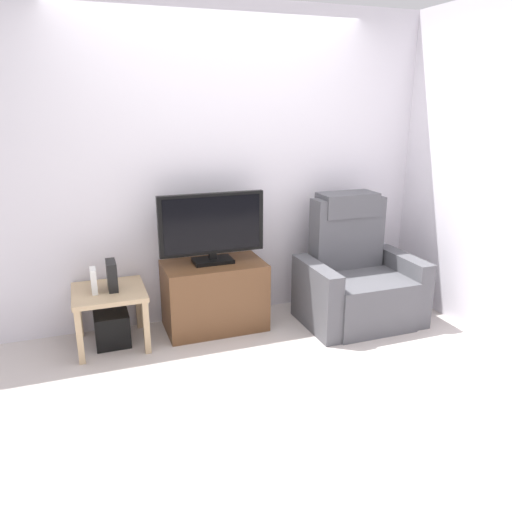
{
  "coord_description": "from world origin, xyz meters",
  "views": [
    {
      "loc": [
        -1.13,
        -2.89,
        1.82
      ],
      "look_at": [
        0.11,
        0.5,
        0.7
      ],
      "focal_mm": 34.66,
      "sensor_mm": 36.0,
      "label": 1
    }
  ],
  "objects_px": {
    "side_table": "(109,299)",
    "subwoofer_box": "(112,329)",
    "tv_stand": "(214,295)",
    "book_upright": "(94,281)",
    "recliner_armchair": "(356,278)",
    "television": "(212,227)",
    "game_console": "(112,275)"
  },
  "relations": [
    {
      "from": "book_upright",
      "to": "game_console",
      "type": "height_order",
      "value": "game_console"
    },
    {
      "from": "recliner_armchair",
      "to": "subwoofer_box",
      "type": "relative_size",
      "value": 4.14
    },
    {
      "from": "side_table",
      "to": "game_console",
      "type": "height_order",
      "value": "game_console"
    },
    {
      "from": "tv_stand",
      "to": "subwoofer_box",
      "type": "distance_m",
      "value": 0.85
    },
    {
      "from": "book_upright",
      "to": "game_console",
      "type": "bearing_deg",
      "value": 12.53
    },
    {
      "from": "tv_stand",
      "to": "recliner_armchair",
      "type": "height_order",
      "value": "recliner_armchair"
    },
    {
      "from": "television",
      "to": "side_table",
      "type": "height_order",
      "value": "television"
    },
    {
      "from": "recliner_armchair",
      "to": "subwoofer_box",
      "type": "xyz_separation_m",
      "value": [
        -2.04,
        0.22,
        -0.24
      ]
    },
    {
      "from": "tv_stand",
      "to": "recliner_armchair",
      "type": "distance_m",
      "value": 1.23
    },
    {
      "from": "book_upright",
      "to": "game_console",
      "type": "relative_size",
      "value": 0.85
    },
    {
      "from": "television",
      "to": "side_table",
      "type": "bearing_deg",
      "value": -177.02
    },
    {
      "from": "television",
      "to": "recliner_armchair",
      "type": "bearing_deg",
      "value": -12.22
    },
    {
      "from": "side_table",
      "to": "book_upright",
      "type": "distance_m",
      "value": 0.2
    },
    {
      "from": "recliner_armchair",
      "to": "tv_stand",
      "type": "bearing_deg",
      "value": 163.9
    },
    {
      "from": "recliner_armchair",
      "to": "game_console",
      "type": "xyz_separation_m",
      "value": [
        -2.01,
        0.23,
        0.19
      ]
    },
    {
      "from": "television",
      "to": "subwoofer_box",
      "type": "bearing_deg",
      "value": -177.02
    },
    {
      "from": "subwoofer_box",
      "to": "tv_stand",
      "type": "bearing_deg",
      "value": 1.7
    },
    {
      "from": "tv_stand",
      "to": "game_console",
      "type": "xyz_separation_m",
      "value": [
        -0.8,
        -0.01,
        0.28
      ]
    },
    {
      "from": "side_table",
      "to": "tv_stand",
      "type": "bearing_deg",
      "value": 1.7
    },
    {
      "from": "tv_stand",
      "to": "side_table",
      "type": "height_order",
      "value": "tv_stand"
    },
    {
      "from": "subwoofer_box",
      "to": "side_table",
      "type": "bearing_deg",
      "value": -71.57
    },
    {
      "from": "side_table",
      "to": "subwoofer_box",
      "type": "distance_m",
      "value": 0.25
    },
    {
      "from": "side_table",
      "to": "book_upright",
      "type": "relative_size",
      "value": 2.84
    },
    {
      "from": "subwoofer_box",
      "to": "game_console",
      "type": "distance_m",
      "value": 0.44
    },
    {
      "from": "side_table",
      "to": "game_console",
      "type": "distance_m",
      "value": 0.19
    },
    {
      "from": "subwoofer_box",
      "to": "game_console",
      "type": "relative_size",
      "value": 1.17
    },
    {
      "from": "recliner_armchair",
      "to": "side_table",
      "type": "bearing_deg",
      "value": 169.2
    },
    {
      "from": "book_upright",
      "to": "side_table",
      "type": "bearing_deg",
      "value": 11.31
    },
    {
      "from": "subwoofer_box",
      "to": "book_upright",
      "type": "relative_size",
      "value": 1.37
    },
    {
      "from": "television",
      "to": "subwoofer_box",
      "type": "relative_size",
      "value": 3.3
    },
    {
      "from": "television",
      "to": "game_console",
      "type": "relative_size",
      "value": 3.87
    },
    {
      "from": "tv_stand",
      "to": "television",
      "type": "bearing_deg",
      "value": 90.0
    }
  ]
}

